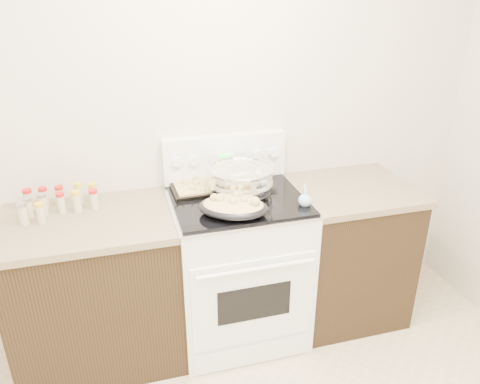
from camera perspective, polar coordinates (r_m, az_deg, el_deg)
name	(u,v)px	position (r m, az deg, el deg)	size (l,w,h in m)	color
room_shell	(256,169)	(1.02, 1.93, 2.86)	(4.10, 3.60, 2.75)	beige
counter_left	(98,290)	(2.85, -16.97, -11.32)	(0.93, 0.67, 0.92)	black
counter_right	(345,250)	(3.16, 12.66, -6.97)	(0.73, 0.67, 0.92)	black
kitchen_range	(238,264)	(2.89, -0.30, -8.78)	(0.78, 0.73, 1.22)	white
mixing_bowl	(241,181)	(2.67, 0.12, 1.37)	(0.46, 0.46, 0.22)	silver
roasting_pan	(233,206)	(2.46, -0.80, -1.72)	(0.45, 0.39, 0.12)	black
baking_sheet	(206,186)	(2.78, -4.15, 0.79)	(0.42, 0.30, 0.06)	black
wooden_spoon	(219,203)	(2.57, -2.53, -1.40)	(0.12, 0.24, 0.04)	tan
blue_ladle	(305,199)	(2.60, 7.93, -0.84)	(0.13, 0.25, 0.09)	#94C5DC
spice_jars	(56,202)	(2.72, -21.53, -1.10)	(0.40, 0.23, 0.13)	#BFB28C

